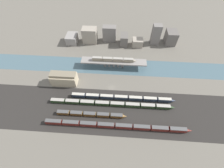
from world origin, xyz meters
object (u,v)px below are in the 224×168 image
object	(u,v)px
train_yard_near	(117,126)
warehouse_building	(64,78)
train_on_bridge	(114,60)
train_yard_outer	(122,98)
train_yard_mid	(91,114)
train_yard_far	(112,104)

from	to	relation	value
train_yard_near	warehouse_building	bearing A→B (deg)	141.30
train_on_bridge	train_yard_near	world-z (taller)	train_on_bridge
train_yard_outer	train_yard_mid	bearing A→B (deg)	-144.79
train_yard_mid	train_yard_far	distance (m)	18.75
train_yard_near	train_yard_mid	world-z (taller)	train_yard_near
train_on_bridge	train_yard_mid	bearing A→B (deg)	-104.63
train_yard_far	warehouse_building	world-z (taller)	warehouse_building
train_yard_near	train_yard_mid	xyz separation A→B (m)	(-20.60, 8.45, -0.31)
train_yard_far	train_yard_outer	size ratio (longest dim) A/B	1.17
train_yard_mid	warehouse_building	world-z (taller)	warehouse_building
train_on_bridge	train_yard_mid	distance (m)	58.67
train_on_bridge	warehouse_building	world-z (taller)	warehouse_building
train_yard_far	warehouse_building	xyz separation A→B (m)	(-45.17, 21.25, 4.24)
train_yard_far	warehouse_building	distance (m)	50.10
train_yard_mid	warehouse_building	size ratio (longest dim) A/B	2.41
train_yard_outer	train_yard_near	bearing A→B (deg)	-98.42
train_on_bridge	warehouse_building	bearing A→B (deg)	-151.20
train_yard_far	train_yard_outer	bearing A→B (deg)	36.56
train_yard_mid	train_yard_far	xyz separation A→B (m)	(15.47, 10.60, 0.05)
warehouse_building	train_yard_near	bearing A→B (deg)	-38.70
train_yard_mid	train_yard_outer	size ratio (longest dim) A/B	0.63
train_yard_near	train_yard_far	world-z (taller)	train_yard_near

